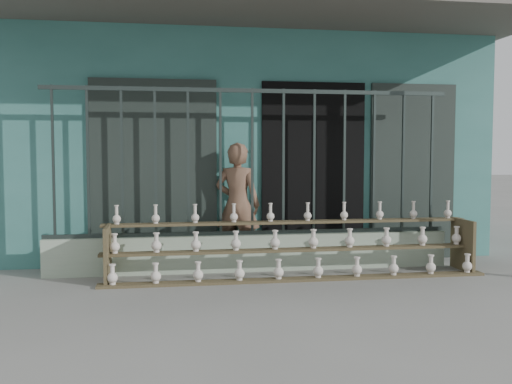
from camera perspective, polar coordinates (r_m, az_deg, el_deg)
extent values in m
plane|color=slate|center=(5.92, 1.52, -10.37)|extent=(60.00, 60.00, 0.00)
cube|color=#346F68|center=(9.99, -2.94, 4.71)|extent=(7.00, 5.00, 3.20)
cube|color=black|center=(7.71, 5.68, 1.96)|extent=(1.40, 0.12, 2.40)
cube|color=black|center=(7.43, -10.14, 1.85)|extent=(1.60, 0.08, 2.40)
cube|color=black|center=(8.14, 15.34, 1.94)|extent=(1.20, 0.08, 2.40)
cube|color=#59544C|center=(7.12, -0.26, 17.64)|extent=(7.40, 2.00, 0.12)
cube|color=#A0B49A|center=(7.12, -0.38, -6.07)|extent=(5.00, 0.20, 0.45)
cube|color=#283330|center=(7.06, -19.62, 2.80)|extent=(0.03, 0.03, 1.80)
cube|color=#283330|center=(7.00, -16.46, 2.86)|extent=(0.03, 0.03, 1.80)
cube|color=#283330|center=(6.96, -13.26, 2.91)|extent=(0.03, 0.03, 1.80)
cube|color=#283330|center=(6.94, -10.03, 2.95)|extent=(0.03, 0.03, 1.80)
cube|color=#283330|center=(6.94, -6.79, 2.98)|extent=(0.03, 0.03, 1.80)
cube|color=#283330|center=(6.97, -3.57, 3.00)|extent=(0.03, 0.03, 1.80)
cube|color=#283330|center=(7.02, -0.38, 3.02)|extent=(0.03, 0.03, 1.80)
cube|color=#283330|center=(7.09, 2.76, 3.02)|extent=(0.03, 0.03, 1.80)
cube|color=#283330|center=(7.18, 5.83, 3.02)|extent=(0.03, 0.03, 1.80)
cube|color=#283330|center=(7.28, 8.81, 3.00)|extent=(0.03, 0.03, 1.80)
cube|color=#283330|center=(7.41, 11.70, 2.98)|extent=(0.03, 0.03, 1.80)
cube|color=#283330|center=(7.56, 14.48, 2.96)|extent=(0.03, 0.03, 1.80)
cube|color=#283330|center=(7.72, 17.16, 2.92)|extent=(0.03, 0.03, 1.80)
cube|color=#283330|center=(7.06, -0.38, 10.10)|extent=(5.00, 0.04, 0.05)
cube|color=#283330|center=(7.08, -0.38, -4.08)|extent=(5.00, 0.04, 0.05)
cube|color=brown|center=(6.62, 4.28, -8.70)|extent=(4.50, 0.18, 0.03)
cube|color=brown|center=(6.80, 3.81, -5.79)|extent=(4.50, 0.18, 0.03)
cube|color=brown|center=(7.00, 3.37, -3.03)|extent=(4.50, 0.18, 0.03)
cube|color=brown|center=(6.67, -14.62, -6.05)|extent=(0.04, 0.55, 0.64)
cube|color=brown|center=(7.56, 19.97, -4.99)|extent=(0.04, 0.55, 0.64)
imported|color=brown|center=(7.30, -1.85, -1.30)|extent=(0.69, 0.58, 1.59)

